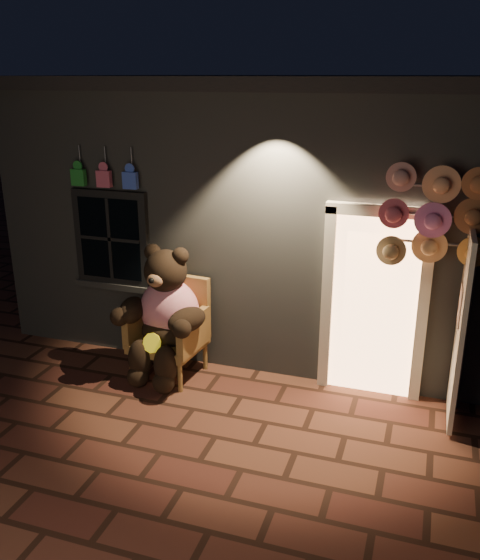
% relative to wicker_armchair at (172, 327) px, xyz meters
% --- Properties ---
extents(ground, '(60.00, 60.00, 0.00)m').
position_rel_wicker_armchair_xyz_m(ground, '(0.99, -1.17, -0.59)').
color(ground, brown).
rests_on(ground, ground).
extents(shop_building, '(7.30, 5.95, 3.51)m').
position_rel_wicker_armchair_xyz_m(shop_building, '(0.99, 2.82, 1.14)').
color(shop_building, slate).
rests_on(shop_building, ground).
extents(wicker_armchair, '(0.89, 0.82, 1.19)m').
position_rel_wicker_armchair_xyz_m(wicker_armchair, '(0.00, 0.00, 0.00)').
color(wicker_armchair, olive).
rests_on(wicker_armchair, ground).
extents(teddy_bear, '(1.17, 0.96, 1.62)m').
position_rel_wicker_armchair_xyz_m(teddy_bear, '(-0.01, -0.15, 0.22)').
color(teddy_bear, red).
rests_on(teddy_bear, ground).
extents(hat_rack, '(1.50, 0.22, 2.65)m').
position_rel_wicker_armchair_xyz_m(hat_rack, '(3.03, 0.11, 1.55)').
color(hat_rack, '#59595E').
rests_on(hat_rack, ground).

